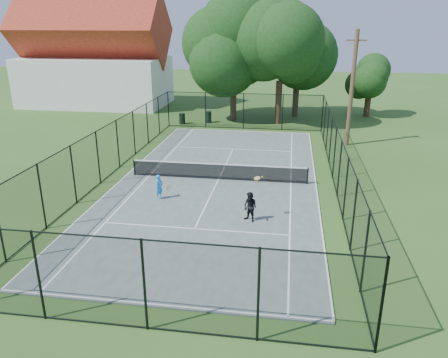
# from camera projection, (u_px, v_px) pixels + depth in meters

# --- Properties ---
(ground) EXTENTS (120.00, 120.00, 0.00)m
(ground) POSITION_uv_depth(u_px,v_px,m) (218.00, 180.00, 25.01)
(ground) COLOR #2E531C
(tennis_court) EXTENTS (11.00, 24.00, 0.06)m
(tennis_court) POSITION_uv_depth(u_px,v_px,m) (218.00, 180.00, 25.00)
(tennis_court) COLOR #4C5A55
(tennis_court) RESTS_ON ground
(tennis_net) EXTENTS (10.08, 0.08, 0.95)m
(tennis_net) POSITION_uv_depth(u_px,v_px,m) (218.00, 171.00, 24.81)
(tennis_net) COLOR black
(tennis_net) RESTS_ON tennis_court
(fence) EXTENTS (13.10, 26.10, 3.00)m
(fence) POSITION_uv_depth(u_px,v_px,m) (218.00, 155.00, 24.50)
(fence) COLOR black
(fence) RESTS_ON ground
(tree_near_left) EXTENTS (7.52, 7.52, 9.81)m
(tree_near_left) POSITION_uv_depth(u_px,v_px,m) (234.00, 52.00, 38.39)
(tree_near_left) COLOR #332114
(tree_near_left) RESTS_ON ground
(tree_near_mid) EXTENTS (6.71, 6.71, 8.78)m
(tree_near_mid) POSITION_uv_depth(u_px,v_px,m) (280.00, 61.00, 37.14)
(tree_near_mid) COLOR #332114
(tree_near_mid) RESTS_ON ground
(tree_near_right) EXTENTS (6.64, 6.64, 9.16)m
(tree_near_right) POSITION_uv_depth(u_px,v_px,m) (298.00, 53.00, 39.94)
(tree_near_right) COLOR #332114
(tree_near_right) RESTS_ON ground
(tree_far_right) EXTENTS (3.93, 3.93, 5.20)m
(tree_far_right) POSITION_uv_depth(u_px,v_px,m) (370.00, 82.00, 40.82)
(tree_far_right) COLOR #332114
(tree_far_right) RESTS_ON ground
(building) EXTENTS (15.30, 8.15, 11.87)m
(building) POSITION_uv_depth(u_px,v_px,m) (94.00, 58.00, 46.19)
(building) COLOR silver
(building) RESTS_ON ground
(trash_bin_left) EXTENTS (0.58, 0.58, 0.93)m
(trash_bin_left) POSITION_uv_depth(u_px,v_px,m) (182.00, 119.00, 38.72)
(trash_bin_left) COLOR black
(trash_bin_left) RESTS_ON ground
(trash_bin_right) EXTENTS (0.58, 0.58, 1.03)m
(trash_bin_right) POSITION_uv_depth(u_px,v_px,m) (208.00, 117.00, 39.12)
(trash_bin_right) COLOR black
(trash_bin_right) RESTS_ON ground
(utility_pole) EXTENTS (1.40, 0.30, 8.11)m
(utility_pole) POSITION_uv_depth(u_px,v_px,m) (352.00, 89.00, 30.83)
(utility_pole) COLOR #4C3823
(utility_pole) RESTS_ON ground
(player_blue) EXTENTS (0.81, 0.54, 1.27)m
(player_blue) POSITION_uv_depth(u_px,v_px,m) (159.00, 187.00, 22.09)
(player_blue) COLOR #1B8BE5
(player_blue) RESTS_ON tennis_court
(player_black) EXTENTS (0.93, 0.89, 2.05)m
(player_black) POSITION_uv_depth(u_px,v_px,m) (250.00, 207.00, 19.54)
(player_black) COLOR black
(player_black) RESTS_ON tennis_court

